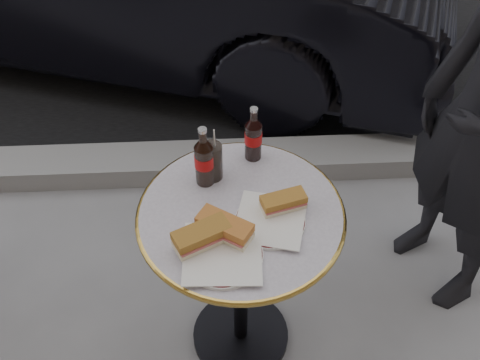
{
  "coord_description": "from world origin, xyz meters",
  "views": [
    {
      "loc": [
        -0.06,
        -1.14,
        2.08
      ],
      "look_at": [
        0.0,
        0.05,
        0.82
      ],
      "focal_mm": 45.0,
      "sensor_mm": 36.0,
      "label": 1
    }
  ],
  "objects_px": {
    "plate_left": "(222,255)",
    "plate_right": "(270,222)",
    "cola_glass": "(212,161)",
    "bistro_table": "(241,283)",
    "cola_bottle_right": "(253,133)",
    "cola_bottle_left": "(204,156)"
  },
  "relations": [
    {
      "from": "cola_bottle_right",
      "to": "cola_glass",
      "type": "height_order",
      "value": "cola_bottle_right"
    },
    {
      "from": "plate_left",
      "to": "cola_bottle_right",
      "type": "bearing_deg",
      "value": 74.29
    },
    {
      "from": "plate_left",
      "to": "cola_bottle_right",
      "type": "distance_m",
      "value": 0.42
    },
    {
      "from": "cola_bottle_left",
      "to": "cola_glass",
      "type": "bearing_deg",
      "value": 39.94
    },
    {
      "from": "cola_glass",
      "to": "plate_left",
      "type": "bearing_deg",
      "value": -86.23
    },
    {
      "from": "plate_left",
      "to": "plate_right",
      "type": "xyz_separation_m",
      "value": [
        0.14,
        0.11,
        -0.0
      ]
    },
    {
      "from": "bistro_table",
      "to": "cola_glass",
      "type": "height_order",
      "value": "cola_glass"
    },
    {
      "from": "plate_left",
      "to": "cola_bottle_left",
      "type": "xyz_separation_m",
      "value": [
        -0.04,
        0.29,
        0.1
      ]
    },
    {
      "from": "bistro_table",
      "to": "cola_glass",
      "type": "relative_size",
      "value": 5.48
    },
    {
      "from": "bistro_table",
      "to": "cola_glass",
      "type": "distance_m",
      "value": 0.47
    },
    {
      "from": "plate_left",
      "to": "cola_bottle_right",
      "type": "height_order",
      "value": "cola_bottle_right"
    },
    {
      "from": "cola_bottle_left",
      "to": "cola_glass",
      "type": "xyz_separation_m",
      "value": [
        0.02,
        0.02,
        -0.04
      ]
    },
    {
      "from": "cola_bottle_right",
      "to": "cola_bottle_left",
      "type": "bearing_deg",
      "value": -146.67
    },
    {
      "from": "cola_bottle_right",
      "to": "cola_glass",
      "type": "distance_m",
      "value": 0.16
    },
    {
      "from": "plate_right",
      "to": "cola_bottle_right",
      "type": "xyz_separation_m",
      "value": [
        -0.03,
        0.28,
        0.09
      ]
    },
    {
      "from": "plate_right",
      "to": "cola_glass",
      "type": "bearing_deg",
      "value": 129.6
    },
    {
      "from": "plate_right",
      "to": "cola_glass",
      "type": "distance_m",
      "value": 0.26
    },
    {
      "from": "plate_left",
      "to": "plate_right",
      "type": "bearing_deg",
      "value": 38.55
    },
    {
      "from": "plate_left",
      "to": "cola_glass",
      "type": "xyz_separation_m",
      "value": [
        -0.02,
        0.31,
        0.06
      ]
    },
    {
      "from": "bistro_table",
      "to": "cola_bottle_right",
      "type": "relative_size",
      "value": 3.67
    },
    {
      "from": "bistro_table",
      "to": "cola_bottle_left",
      "type": "distance_m",
      "value": 0.5
    },
    {
      "from": "plate_left",
      "to": "cola_glass",
      "type": "relative_size",
      "value": 1.7
    }
  ]
}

